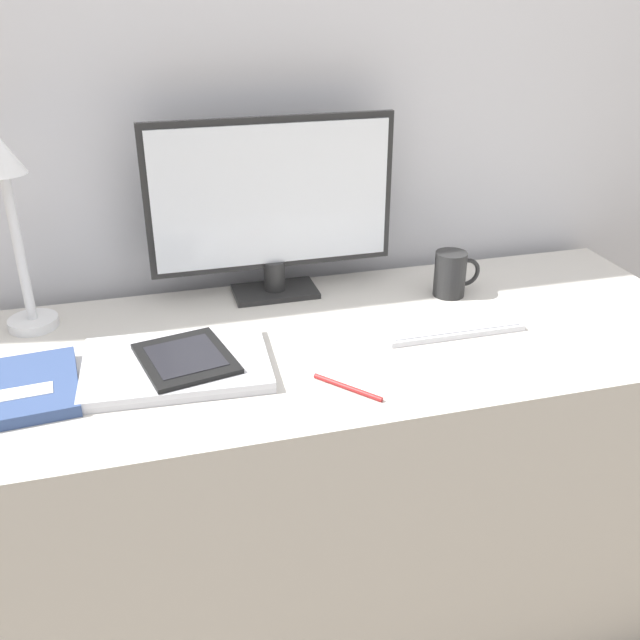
% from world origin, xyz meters
% --- Properties ---
extents(wall_back, '(3.60, 0.05, 2.40)m').
position_xyz_m(wall_back, '(0.00, 0.58, 1.20)').
color(wall_back, silver).
rests_on(wall_back, ground_plane).
extents(desk, '(1.54, 0.63, 0.75)m').
position_xyz_m(desk, '(0.00, 0.20, 0.38)').
color(desk, beige).
rests_on(desk, ground_plane).
extents(monitor, '(0.55, 0.11, 0.40)m').
position_xyz_m(monitor, '(-0.10, 0.44, 0.97)').
color(monitor, '#262626').
rests_on(monitor, desk).
extents(keyboard, '(0.29, 0.12, 0.01)m').
position_xyz_m(keyboard, '(0.21, 0.18, 0.76)').
color(keyboard, silver).
rests_on(keyboard, desk).
extents(laptop, '(0.35, 0.26, 0.02)m').
position_xyz_m(laptop, '(-0.35, 0.15, 0.76)').
color(laptop, '#BCBCC1').
rests_on(laptop, desk).
extents(ereader, '(0.19, 0.22, 0.01)m').
position_xyz_m(ereader, '(-0.33, 0.14, 0.78)').
color(ereader, black).
rests_on(ereader, laptop).
extents(desk_lamp, '(0.10, 0.10, 0.40)m').
position_xyz_m(desk_lamp, '(-0.62, 0.41, 1.01)').
color(desk_lamp, white).
rests_on(desk_lamp, desk).
extents(notebook, '(0.19, 0.24, 0.02)m').
position_xyz_m(notebook, '(-0.61, 0.14, 0.76)').
color(notebook, '#334775').
rests_on(notebook, desk).
extents(coffee_mug, '(0.11, 0.07, 0.10)m').
position_xyz_m(coffee_mug, '(0.29, 0.33, 0.81)').
color(coffee_mug, black).
rests_on(coffee_mug, desk).
extents(pen, '(0.10, 0.12, 0.01)m').
position_xyz_m(pen, '(-0.06, 0.00, 0.76)').
color(pen, maroon).
rests_on(pen, desk).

